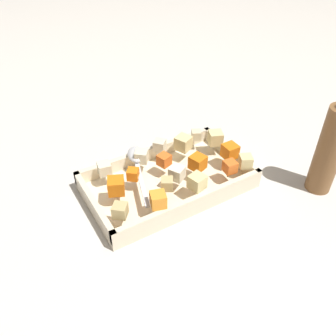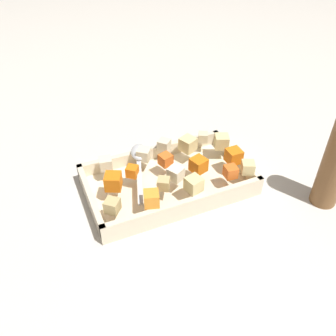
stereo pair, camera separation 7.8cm
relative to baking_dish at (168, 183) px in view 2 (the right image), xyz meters
The scene contains 22 objects.
ground_plane 0.02m from the baking_dish, 119.09° to the left, with size 4.00×4.00×0.00m, color beige.
baking_dish is the anchor object (origin of this frame).
carrot_chunk_rim_edge 0.12m from the baking_dish, 49.00° to the left, with size 0.03×0.03×0.03m, color orange.
carrot_chunk_back_center 0.14m from the baking_dish, 149.90° to the left, with size 0.03×0.03×0.03m, color orange.
carrot_chunk_near_left 0.13m from the baking_dish, ahead, with size 0.03×0.03×0.03m, color orange.
carrot_chunk_front_center 0.16m from the baking_dish, behind, with size 0.03×0.03×0.03m, color orange.
carrot_chunk_under_handle 0.08m from the baking_dish, 160.21° to the left, with size 0.03×0.03×0.03m, color orange.
carrot_chunk_heap_top 0.05m from the baking_dish, 96.69° to the right, with size 0.03×0.03×0.03m, color orange.
carrot_chunk_corner_se 0.09m from the baking_dish, 13.26° to the right, with size 0.02×0.02×0.02m, color orange.
potato_chunk_heap_side 0.07m from the baking_dish, 57.20° to the left, with size 0.02×0.02×0.02m, color tan.
potato_chunk_mid_right 0.11m from the baking_dish, 143.33° to the right, with size 0.03×0.03×0.03m, color #E0CC89.
potato_chunk_near_spoon 0.15m from the baking_dish, 149.13° to the right, with size 0.02×0.02×0.02m, color beige.
potato_chunk_corner_ne 0.17m from the baking_dish, 24.81° to the left, with size 0.03×0.03×0.03m, color tan.
potato_chunk_corner_sw 0.09m from the baking_dish, 62.65° to the right, with size 0.03×0.03×0.03m, color beige.
potato_chunk_near_right 0.15m from the baking_dish, 27.93° to the right, with size 0.03×0.03×0.03m, color beige.
potato_chunk_far_right 0.18m from the baking_dish, 156.00° to the left, with size 0.03×0.03×0.03m, color #E0CC89.
potato_chunk_corner_nw 0.17m from the baking_dish, 167.13° to the right, with size 0.03×0.03×0.03m, color #E0CC89.
potato_chunk_far_left 0.09m from the baking_dish, 108.36° to the left, with size 0.03×0.03×0.03m, color #E0CC89.
parsnip_chunk_center 0.10m from the baking_dish, 107.02° to the right, with size 0.03×0.03×0.03m, color beige.
parsnip_chunk_mid_left 0.06m from the baking_dish, 107.87° to the left, with size 0.03×0.03×0.03m, color silver.
serving_spoon 0.09m from the baking_dish, 57.54° to the right, with size 0.08×0.20×0.02m.
pepper_mill 0.35m from the baking_dish, 149.36° to the left, with size 0.06×0.06×0.23m.
Camera 2 is at (0.25, 0.55, 0.55)m, focal length 38.16 mm.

